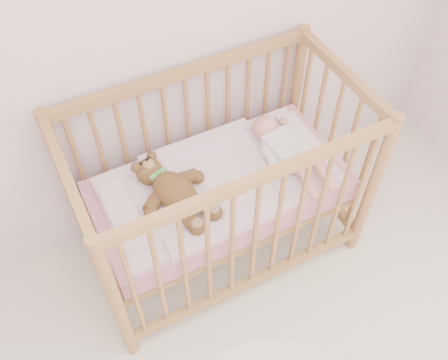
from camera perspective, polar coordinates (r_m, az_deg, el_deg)
wall_back at (r=2.07m, az=-16.30°, el=17.86°), size 4.00×0.02×2.70m
crib at (r=2.43m, az=-0.54°, el=-0.97°), size 1.36×0.76×1.00m
mattress at (r=2.45m, az=-0.54°, el=-1.19°), size 1.22×0.62×0.13m
blanket at (r=2.39m, az=-0.55°, el=-0.08°), size 1.10×0.58×0.06m
baby at (r=2.44m, az=7.09°, el=3.65°), size 0.33×0.60×0.14m
teddy_bear at (r=2.25m, az=-5.67°, el=-1.19°), size 0.50×0.60×0.14m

